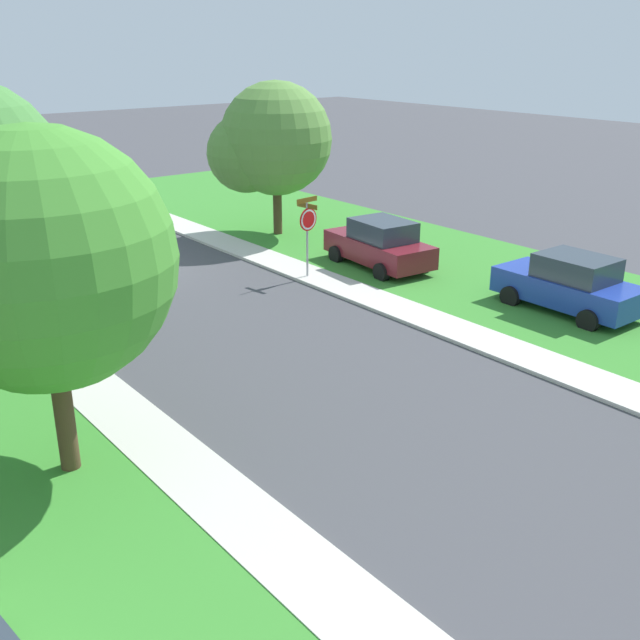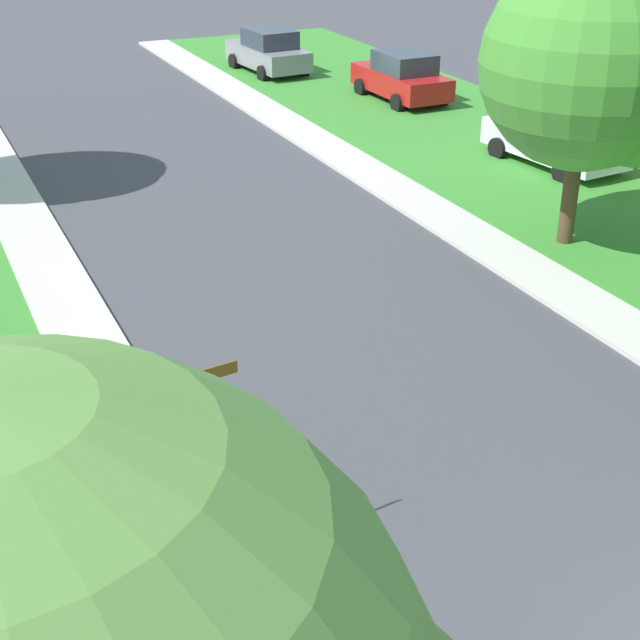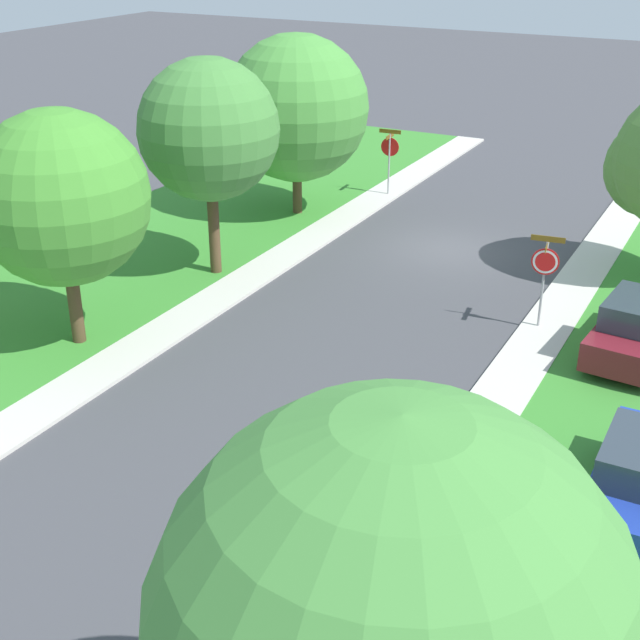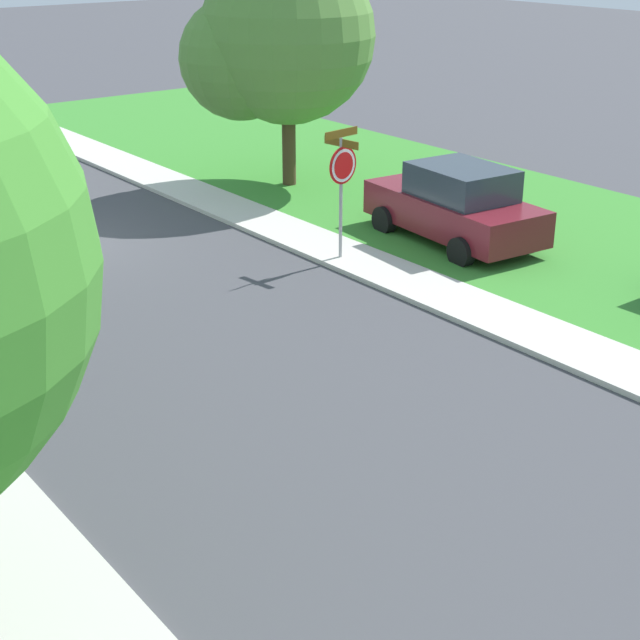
{
  "view_description": "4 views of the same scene",
  "coord_description": "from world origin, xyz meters",
  "views": [
    {
      "loc": [
        10.3,
        24.12,
        7.63
      ],
      "look_at": [
        0.0,
        11.16,
        1.4
      ],
      "focal_mm": 42.06,
      "sensor_mm": 36.0,
      "label": 1
    },
    {
      "loc": [
        -7.2,
        -4.31,
        8.17
      ],
      "look_at": [
        -1.53,
        7.95,
        1.4
      ],
      "focal_mm": 52.99,
      "sensor_mm": 36.0,
      "label": 2
    },
    {
      "loc": [
        -9.43,
        27.41,
        10.69
      ],
      "look_at": [
        -0.14,
        9.89,
        1.4
      ],
      "focal_mm": 48.96,
      "sensor_mm": 36.0,
      "label": 3
    },
    {
      "loc": [
        7.4,
        19.45,
        6.61
      ],
      "look_at": [
        -0.15,
        9.72,
        1.4
      ],
      "focal_mm": 53.3,
      "sensor_mm": 36.0,
      "label": 4
    }
  ],
  "objects": [
    {
      "name": "stop_sign_near_corner",
      "position": [
        4.47,
        -4.87,
        1.89
      ],
      "size": [
        0.92,
        0.92,
        2.77
      ],
      "color": "#9E9EA3",
      "rests_on": "ground"
    },
    {
      "name": "tree_corner_large",
      "position": [
        6.18,
        5.5,
        4.56
      ],
      "size": [
        4.68,
        4.36,
        6.89
      ],
      "color": "#4C3823",
      "rests_on": "ground"
    },
    {
      "name": "car_maroon_kerbside_mid",
      "position": [
        -7.2,
        5.47,
        0.87
      ],
      "size": [
        2.33,
        4.44,
        1.76
      ],
      "color": "maroon",
      "rests_on": "ground"
    },
    {
      "name": "stop_sign_far_corner",
      "position": [
        -4.47,
        4.89,
        1.89
      ],
      "size": [
        0.91,
        0.91,
        2.77
      ],
      "color": "#9E9EA3",
      "rests_on": "ground"
    },
    {
      "name": "tree_sidewalk_mid",
      "position": [
        6.92,
        -1.17,
        3.93
      ],
      "size": [
        5.83,
        5.42,
        6.82
      ],
      "color": "#4C3823",
      "rests_on": "ground"
    },
    {
      "name": "sidewalk_east",
      "position": [
        4.7,
        12.0,
        0.05
      ],
      "size": [
        1.4,
        56.0,
        0.1
      ],
      "primitive_type": "cube",
      "color": "beige",
      "rests_on": "ground"
    },
    {
      "name": "tree_across_right",
      "position": [
        -6.87,
        21.45,
        4.4
      ],
      "size": [
        5.11,
        4.75,
        6.94
      ],
      "color": "#4C3823",
      "rests_on": "ground"
    },
    {
      "name": "ground_plane",
      "position": [
        0.0,
        0.0,
        0.0
      ],
      "size": [
        120.0,
        120.0,
        0.0
      ],
      "primitive_type": "plane",
      "color": "#424247"
    },
    {
      "name": "tree_sidewalk_far",
      "position": [
        6.63,
        11.47,
        3.97
      ],
      "size": [
        4.89,
        4.55,
        6.39
      ],
      "color": "#4C3823",
      "rests_on": "ground"
    },
    {
      "name": "sidewalk_west",
      "position": [
        -4.7,
        12.0,
        0.05
      ],
      "size": [
        1.4,
        56.0,
        0.1
      ],
      "primitive_type": "cube",
      "color": "beige",
      "rests_on": "ground"
    }
  ]
}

